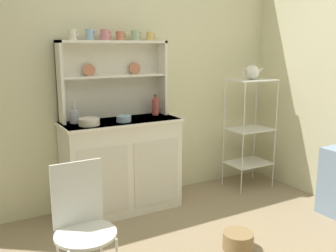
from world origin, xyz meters
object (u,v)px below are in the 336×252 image
floor_basket (238,241)px  porcelain_teapot (252,72)px  hutch_cabinet (122,165)px  jam_bottle (155,106)px  cup_cream_0 (72,35)px  bowl_mixing_large (89,122)px  utensil_jar (74,116)px  wire_chair (82,220)px  bakers_rack (250,123)px  hutch_shelf_unit (113,73)px

floor_basket → porcelain_teapot: bearing=46.3°
hutch_cabinet → jam_bottle: bearing=12.2°
cup_cream_0 → bowl_mixing_large: bearing=-75.7°
hutch_cabinet → utensil_jar: (-0.40, 0.08, 0.48)m
porcelain_teapot → bowl_mixing_large: bearing=179.2°
utensil_jar → porcelain_teapot: bearing=-5.5°
hutch_cabinet → wire_chair: size_ratio=1.27×
wire_chair → bowl_mixing_large: bowl_mixing_large is taller
bakers_rack → floor_basket: bearing=-133.8°
jam_bottle → cup_cream_0: bearing=177.3°
cup_cream_0 → floor_basket: bearing=-55.0°
utensil_jar → bowl_mixing_large: bearing=-61.2°
wire_chair → cup_cream_0: bearing=88.4°
cup_cream_0 → hutch_cabinet: bearing=-18.6°
hutch_cabinet → utensil_jar: utensil_jar is taller
wire_chair → utensil_jar: (0.30, 1.16, 0.40)m
jam_bottle → utensil_jar: 0.80m
cup_cream_0 → hutch_shelf_unit: bearing=6.6°
hutch_shelf_unit → bakers_rack: (1.44, -0.26, -0.56)m
bowl_mixing_large → utensil_jar: 0.18m
bowl_mixing_large → wire_chair: bearing=-110.7°
floor_basket → cup_cream_0: (-0.85, 1.21, 1.54)m
bakers_rack → porcelain_teapot: 0.54m
utensil_jar → floor_basket: bearing=-53.0°
utensil_jar → porcelain_teapot: porcelain_teapot is taller
hutch_cabinet → jam_bottle: 0.64m
hutch_shelf_unit → bowl_mixing_large: 0.55m
bowl_mixing_large → porcelain_teapot: porcelain_teapot is taller
jam_bottle → porcelain_teapot: (1.04, -0.18, 0.31)m
hutch_shelf_unit → utensil_jar: size_ratio=3.98×
jam_bottle → porcelain_teapot: size_ratio=0.82×
wire_chair → jam_bottle: size_ratio=4.29×
hutch_cabinet → bakers_rack: bakers_rack is taller
bakers_rack → utensil_jar: bearing=174.5°
hutch_shelf_unit → porcelain_teapot: 1.46m
jam_bottle → floor_basket: bearing=-85.7°
cup_cream_0 → utensil_jar: bearing=-127.1°
bakers_rack → porcelain_teapot: bearing=-180.0°
hutch_shelf_unit → wire_chair: size_ratio=1.18×
hutch_cabinet → hutch_shelf_unit: 0.84m
hutch_shelf_unit → floor_basket: (0.49, -1.26, -1.20)m
hutch_shelf_unit → floor_basket: 1.80m
porcelain_teapot → jam_bottle: bearing=170.0°
cup_cream_0 → jam_bottle: bearing=-2.7°
bakers_rack → bowl_mixing_large: 1.76m
hutch_cabinet → wire_chair: 1.29m
jam_bottle → utensil_jar: size_ratio=0.78×
wire_chair → cup_cream_0: size_ratio=9.67×
cup_cream_0 → utensil_jar: 0.69m
hutch_cabinet → floor_basket: (0.49, -1.09, -0.37)m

